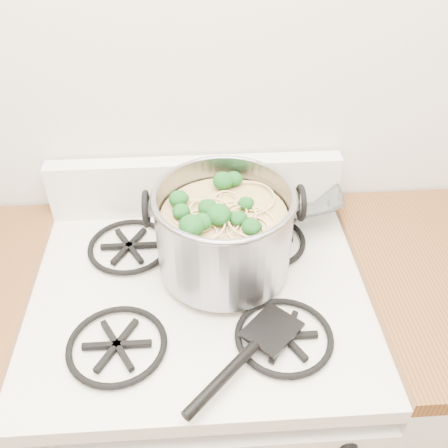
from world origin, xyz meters
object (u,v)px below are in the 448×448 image
gas_range (204,403)px  stock_pot (224,232)px  spatula (272,327)px  glass_bowl (287,201)px

gas_range → stock_pot: size_ratio=2.70×
gas_range → spatula: size_ratio=2.98×
gas_range → glass_bowl: bearing=48.8°
stock_pot → glass_bowl: bearing=49.5°
spatula → gas_range: bearing=179.8°
gas_range → stock_pot: (0.06, 0.06, 0.58)m
stock_pot → glass_bowl: size_ratio=3.19×
glass_bowl → gas_range: bearing=-131.2°
spatula → glass_bowl: size_ratio=2.88×
gas_range → spatula: (0.14, -0.14, 0.50)m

